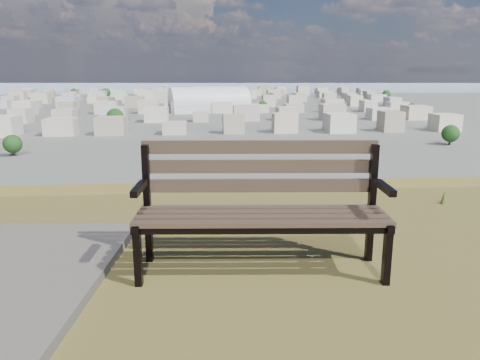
{
  "coord_description": "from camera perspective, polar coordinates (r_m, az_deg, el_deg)",
  "views": [
    {
      "loc": [
        -0.54,
        -2.06,
        26.59
      ],
      "look_at": [
        -0.08,
        3.41,
        25.3
      ],
      "focal_mm": 35.0,
      "sensor_mm": 36.0,
      "label": 1
    }
  ],
  "objects": [
    {
      "name": "park_bench",
      "position": [
        3.76,
        2.55,
        -2.42
      ],
      "size": [
        2.0,
        0.77,
        1.02
      ],
      "rotation": [
        0.0,
        0.0,
        -0.07
      ],
      "color": "#3D3123",
      "rests_on": "hilltop_mesa"
    },
    {
      "name": "arena",
      "position": [
        309.94,
        -3.78,
        9.22
      ],
      "size": [
        54.45,
        33.0,
        21.44
      ],
      "rotation": [
        0.0,
        0.0,
        0.24
      ],
      "color": "silver",
      "rests_on": "ground"
    },
    {
      "name": "city_blocks",
      "position": [
        397.18,
        -4.82,
        9.85
      ],
      "size": [
        395.0,
        361.0,
        7.0
      ],
      "color": "beige",
      "rests_on": "ground"
    },
    {
      "name": "city_trees",
      "position": [
        322.84,
        -9.54,
        9.18
      ],
      "size": [
        406.52,
        387.2,
        9.98
      ],
      "color": "#301F18",
      "rests_on": "ground"
    },
    {
      "name": "bay_water",
      "position": [
        902.45,
        -4.89,
        11.49
      ],
      "size": [
        2400.0,
        700.0,
        0.12
      ],
      "primitive_type": "cube",
      "color": "#7F95A2",
      "rests_on": "ground"
    },
    {
      "name": "far_hills",
      "position": [
        1406.29,
        -7.49,
        13.07
      ],
      "size": [
        2050.0,
        340.0,
        60.0
      ],
      "color": "#92A0B6",
      "rests_on": "ground"
    }
  ]
}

